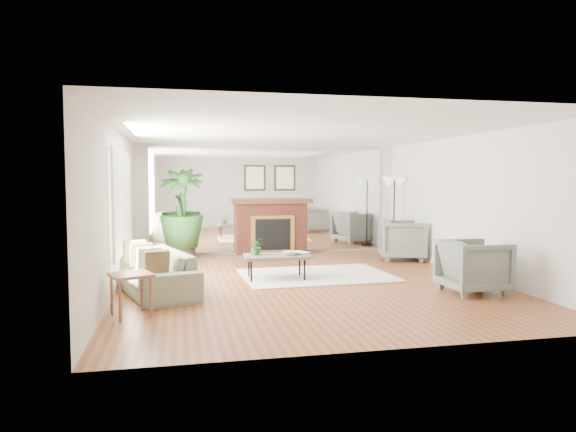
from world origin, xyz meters
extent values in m
plane|color=brown|center=(0.00, 0.00, 0.00)|extent=(7.00, 7.00, 0.00)
cube|color=silver|center=(-2.99, 0.00, 1.25)|extent=(0.02, 7.00, 2.50)
cube|color=silver|center=(2.99, 0.00, 1.25)|extent=(0.02, 7.00, 2.50)
cube|color=silver|center=(0.00, 3.49, 1.25)|extent=(6.00, 0.02, 2.50)
cube|color=silver|center=(0.00, 3.47, 1.25)|extent=(5.40, 0.04, 2.40)
cube|color=#B2E09E|center=(-2.96, 0.40, 1.35)|extent=(0.04, 2.40, 1.50)
cube|color=brown|center=(0.00, 3.28, 0.60)|extent=(1.60, 0.40, 1.20)
cube|color=gold|center=(0.00, 3.07, 0.48)|extent=(1.00, 0.04, 0.85)
cube|color=black|center=(0.00, 3.05, 0.48)|extent=(0.80, 0.04, 0.70)
cube|color=#6A5F53|center=(0.00, 2.93, 0.01)|extent=(1.70, 0.55, 0.03)
cube|color=#4E2B19|center=(0.00, 3.26, 1.22)|extent=(1.85, 0.46, 0.10)
cube|color=black|center=(-0.35, 3.43, 1.75)|extent=(0.50, 0.04, 0.60)
cube|color=black|center=(0.35, 3.43, 1.75)|extent=(0.50, 0.04, 0.60)
cube|color=white|center=(0.31, 0.47, 0.01)|extent=(2.64, 1.93, 0.03)
cube|color=#6A5F53|center=(-0.45, 0.28, 0.40)|extent=(1.10, 0.67, 0.05)
cylinder|color=black|center=(-0.90, 0.08, 0.19)|extent=(0.03, 0.03, 0.38)
cylinder|color=black|center=(-0.01, 0.04, 0.19)|extent=(0.03, 0.03, 0.38)
cylinder|color=black|center=(-0.88, 0.53, 0.19)|extent=(0.03, 0.03, 0.38)
cylinder|color=black|center=(0.01, 0.49, 0.19)|extent=(0.03, 0.03, 0.38)
imported|color=gray|center=(-2.45, -0.28, 0.31)|extent=(1.44, 2.30, 0.63)
imported|color=slate|center=(2.60, 1.90, 0.43)|extent=(1.15, 1.14, 0.85)
imported|color=slate|center=(2.29, -1.30, 0.40)|extent=(0.88, 0.86, 0.80)
cube|color=brown|center=(-2.65, -1.64, 0.52)|extent=(0.61, 0.61, 0.04)
cylinder|color=brown|center=(-2.76, -1.89, 0.26)|extent=(0.04, 0.04, 0.51)
cylinder|color=brown|center=(-2.40, -1.75, 0.26)|extent=(0.04, 0.04, 0.51)
cylinder|color=brown|center=(-2.90, -1.53, 0.26)|extent=(0.04, 0.04, 0.51)
cylinder|color=brown|center=(-2.54, -1.40, 0.26)|extent=(0.04, 0.04, 0.51)
cylinder|color=black|center=(-2.01, 2.79, 0.20)|extent=(0.56, 0.56, 0.40)
imported|color=#305C22|center=(-2.01, 2.79, 1.11)|extent=(1.06, 1.06, 1.66)
cylinder|color=black|center=(2.70, 2.60, 0.02)|extent=(0.30, 0.30, 0.04)
cylinder|color=black|center=(2.70, 2.60, 0.85)|extent=(0.03, 0.03, 1.70)
cone|color=beige|center=(2.57, 2.60, 1.65)|extent=(0.32, 0.32, 0.23)
cone|color=beige|center=(2.83, 2.60, 1.65)|extent=(0.32, 0.32, 0.23)
imported|color=#305C22|center=(-0.77, 0.35, 0.58)|extent=(0.33, 0.30, 0.30)
imported|color=brown|center=(-0.22, 0.21, 0.46)|extent=(0.32, 0.32, 0.07)
imported|color=brown|center=(-0.12, 0.35, 0.44)|extent=(0.36, 0.40, 0.02)
camera|label=1|loc=(-2.05, -8.21, 1.70)|focal=32.00mm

